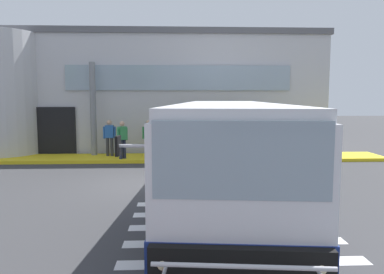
{
  "coord_description": "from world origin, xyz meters",
  "views": [
    {
      "loc": [
        0.84,
        -12.04,
        2.84
      ],
      "look_at": [
        1.39,
        0.51,
        1.5
      ],
      "focal_mm": 34.42,
      "sensor_mm": 36.0,
      "label": 1
    }
  ],
  "objects": [
    {
      "name": "bay_paint_stripes",
      "position": [
        2.0,
        -4.2,
        0.0
      ],
      "size": [
        4.4,
        3.96,
        0.01
      ],
      "color": "silver",
      "rests_on": "ground"
    },
    {
      "name": "safety_bollard_yellow",
      "position": [
        0.04,
        3.6,
        0.45
      ],
      "size": [
        0.18,
        0.18,
        0.9
      ],
      "primitive_type": "cylinder",
      "color": "yellow",
      "rests_on": "ground"
    },
    {
      "name": "bus_main_foreground",
      "position": [
        2.32,
        -1.51,
        1.34
      ],
      "size": [
        4.23,
        12.48,
        2.7
      ],
      "color": "silver",
      "rests_on": "ground"
    },
    {
      "name": "passenger_at_curb_edge",
      "position": [
        -0.42,
        4.91,
        1.11
      ],
      "size": [
        0.59,
        0.38,
        1.68
      ],
      "color": "#4C4233",
      "rests_on": "boarding_curb"
    },
    {
      "name": "ground_plane",
      "position": [
        0.0,
        0.0,
        -0.01
      ],
      "size": [
        80.0,
        90.0,
        0.02
      ],
      "primitive_type": "cube",
      "color": "#353538",
      "rests_on": "ground"
    },
    {
      "name": "entry_support_column",
      "position": [
        -3.04,
        5.4,
        2.32
      ],
      "size": [
        0.28,
        0.28,
        4.34
      ],
      "primitive_type": "cylinder",
      "color": "slate",
      "rests_on": "boarding_curb"
    },
    {
      "name": "boarding_curb",
      "position": [
        0.0,
        4.8,
        0.07
      ],
      "size": [
        20.86,
        2.0,
        0.15
      ],
      "primitive_type": "cube",
      "color": "yellow",
      "rests_on": "ground"
    },
    {
      "name": "terminal_building",
      "position": [
        -0.66,
        11.53,
        3.1
      ],
      "size": [
        18.66,
        13.8,
        6.22
      ],
      "color": "#B7B7BC",
      "rests_on": "ground"
    },
    {
      "name": "passenger_near_column",
      "position": [
        -2.24,
        5.03,
        1.08
      ],
      "size": [
        0.59,
        0.24,
        1.68
      ],
      "color": "#2D2D33",
      "rests_on": "boarding_curb"
    },
    {
      "name": "passenger_by_doorway",
      "position": [
        -1.53,
        4.21,
        1.08
      ],
      "size": [
        0.42,
        0.46,
        1.68
      ],
      "color": "#1E2338",
      "rests_on": "boarding_curb"
    }
  ]
}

